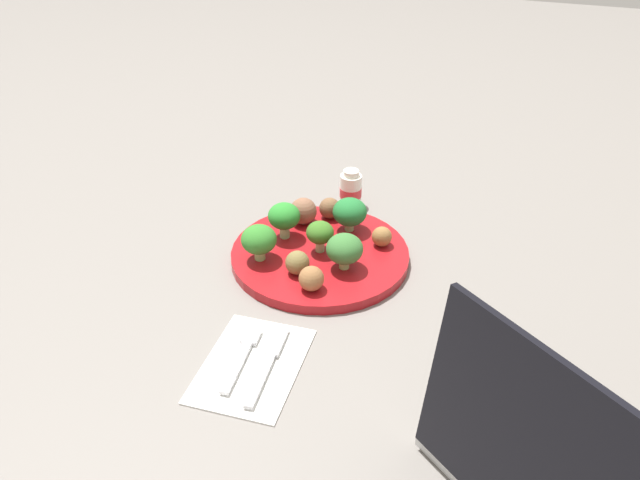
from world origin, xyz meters
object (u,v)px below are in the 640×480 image
(meatball_back_right, at_px, (303,211))
(fork, at_px, (242,355))
(yogurt_bottle, at_px, (351,190))
(meatball_front_left, at_px, (330,208))
(napkin, at_px, (254,365))
(broccoli_floret_mid_right, at_px, (350,212))
(knife, at_px, (268,361))
(broccoli_floret_front_left, at_px, (259,240))
(broccoli_floret_mid_left, at_px, (320,232))
(meatball_mid_right, at_px, (297,263))
(meatball_far_rim, at_px, (382,237))
(broccoli_floret_back_left, at_px, (345,249))
(meatball_mid_left, at_px, (311,279))
(broccoli_floret_center, at_px, (284,217))
(plate, at_px, (320,255))

(meatball_back_right, relative_size, fork, 0.37)
(meatball_back_right, height_order, yogurt_bottle, yogurt_bottle)
(meatball_front_left, distance_m, napkin, 0.36)
(broccoli_floret_mid_right, relative_size, knife, 0.39)
(broccoli_floret_front_left, relative_size, yogurt_bottle, 0.83)
(broccoli_floret_mid_left, relative_size, broccoli_floret_mid_right, 0.91)
(meatball_mid_right, xyz_separation_m, knife, (-0.18, -0.03, -0.03))
(broccoli_floret_mid_right, distance_m, fork, 0.33)
(meatball_far_rim, xyz_separation_m, meatball_mid_right, (-0.12, 0.10, 0.00))
(broccoli_floret_mid_right, bearing_deg, yogurt_bottle, 16.44)
(broccoli_floret_back_left, distance_m, napkin, 0.23)
(yogurt_bottle, bearing_deg, meatball_far_rim, -145.03)
(meatball_back_right, xyz_separation_m, meatball_mid_left, (-0.17, -0.08, -0.00))
(meatball_back_right, bearing_deg, meatball_mid_left, -155.37)
(broccoli_floret_center, bearing_deg, meatball_mid_right, -146.74)
(plate, relative_size, broccoli_floret_mid_right, 4.96)
(meatball_mid_right, bearing_deg, broccoli_floret_front_left, 77.99)
(broccoli_floret_back_left, relative_size, napkin, 0.33)
(yogurt_bottle, bearing_deg, broccoli_floret_back_left, -165.02)
(meatball_front_left, bearing_deg, broccoli_floret_back_left, -152.50)
(fork, bearing_deg, broccoli_floret_mid_left, -3.52)
(broccoli_floret_mid_left, xyz_separation_m, knife, (-0.25, -0.02, -0.04))
(broccoli_floret_front_left, distance_m, meatball_back_right, 0.13)
(broccoli_floret_back_left, bearing_deg, napkin, 167.90)
(meatball_back_right, relative_size, knife, 0.31)
(broccoli_floret_center, xyz_separation_m, meatball_mid_left, (-0.12, -0.09, -0.02))
(broccoli_floret_center, bearing_deg, broccoli_floret_mid_left, -103.79)
(broccoli_floret_front_left, distance_m, napkin, 0.22)
(knife, xyz_separation_m, yogurt_bottle, (0.43, 0.03, 0.02))
(broccoli_floret_back_left, bearing_deg, broccoli_floret_mid_left, 56.99)
(meatball_back_right, relative_size, meatball_mid_right, 1.24)
(knife, height_order, yogurt_bottle, yogurt_bottle)
(broccoli_floret_mid_left, relative_size, yogurt_bottle, 0.74)
(knife, bearing_deg, meatball_far_rim, -12.90)
(meatball_far_rim, xyz_separation_m, knife, (-0.29, 0.07, -0.02))
(plate, distance_m, broccoli_floret_mid_right, 0.09)
(broccoli_floret_center, height_order, broccoli_floret_mid_right, broccoli_floret_center)
(fork, bearing_deg, meatball_mid_right, -1.71)
(meatball_mid_left, distance_m, yogurt_bottle, 0.28)
(meatball_mid_left, xyz_separation_m, yogurt_bottle, (0.28, 0.03, -0.00))
(broccoli_floret_mid_left, distance_m, knife, 0.25)
(broccoli_floret_mid_right, distance_m, meatball_back_right, 0.08)
(broccoli_floret_mid_right, xyz_separation_m, fork, (-0.32, 0.04, -0.04))
(fork, bearing_deg, napkin, -109.25)
(broccoli_floret_mid_right, bearing_deg, napkin, 176.09)
(broccoli_floret_back_left, height_order, knife, broccoli_floret_back_left)
(meatball_back_right, bearing_deg, broccoli_floret_center, 165.99)
(broccoli_floret_front_left, distance_m, knife, 0.22)
(meatball_mid_left, bearing_deg, meatball_far_rim, -23.93)
(knife, bearing_deg, broccoli_floret_front_left, 27.02)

